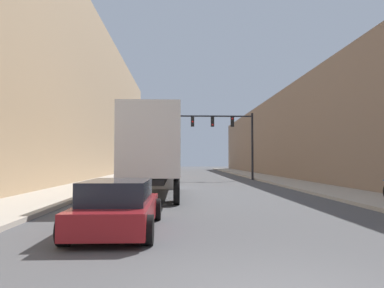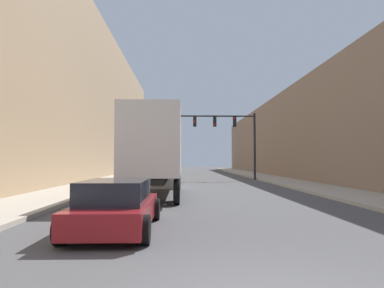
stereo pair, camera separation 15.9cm
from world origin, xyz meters
The scene contains 7 objects.
sidewalk_right centered at (7.22, 30.00, 0.07)m, with size 3.17×80.00×0.15m.
sidewalk_left centered at (-7.22, 30.00, 0.07)m, with size 3.17×80.00×0.15m.
building_right centered at (11.81, 30.00, 4.31)m, with size 6.00×80.00×8.63m.
building_left centered at (-11.81, 30.00, 7.76)m, with size 6.00×80.00×15.52m.
semi_truck centered at (-2.40, 15.15, 2.23)m, with size 2.44×12.09×4.04m.
sedan_car centered at (-2.77, 4.92, 0.61)m, with size 1.97×4.60×1.28m.
traffic_signal_gantry centered at (3.43, 29.18, 4.40)m, with size 7.37×0.35×6.09m.
Camera 1 is at (-1.27, -4.63, 1.78)m, focal length 35.00 mm.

